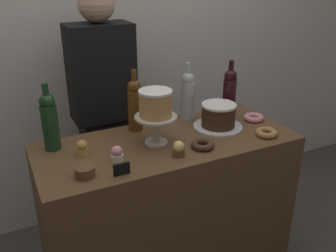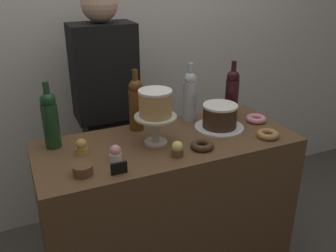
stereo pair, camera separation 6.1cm
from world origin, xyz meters
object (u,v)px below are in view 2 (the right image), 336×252
Objects in this scene: cake_stand_pedestal at (156,125)px; donut_maple at (268,134)px; wine_bottle_dark_red at (232,93)px; cookie_stack at (83,170)px; wine_bottle_clear at (190,95)px; wine_bottle_amber at (136,104)px; cupcake_strawberry at (115,153)px; donut_pink at (256,119)px; cupcake_lemon at (177,149)px; donut_chocolate at (202,145)px; white_layer_cake at (156,103)px; chocolate_round_cake at (220,116)px; cupcake_caramel at (82,147)px; wine_bottle_green at (50,119)px; price_sign_chalkboard at (119,168)px; barista_figure at (107,118)px.

donut_maple is at bearing -16.74° from cake_stand_pedestal.
cookie_stack is (-0.92, -0.31, -0.12)m from wine_bottle_dark_red.
wine_bottle_amber is at bearing -178.94° from wine_bottle_clear.
wine_bottle_clear is 0.61m from cupcake_strawberry.
wine_bottle_clear is 0.40m from donut_pink.
wine_bottle_dark_red is 0.59m from cupcake_lemon.
donut_chocolate is 1.33× the size of cookie_stack.
cupcake_lemon is (0.04, -0.16, -0.17)m from white_layer_cake.
cake_stand_pedestal is 0.38m from chocolate_round_cake.
cupcake_caramel is at bearing 179.56° from chocolate_round_cake.
cupcake_lemon is (-0.49, -0.32, -0.11)m from wine_bottle_dark_red.
wine_bottle_green reaches higher than donut_maple.
wine_bottle_amber is at bearing 61.37° from price_sign_chalkboard.
donut_pink is (0.44, 0.17, 0.00)m from donut_chocolate.
cupcake_caramel is 0.97m from donut_pink.
cupcake_strawberry is at bearing -124.93° from wine_bottle_amber.
wine_bottle_clear reaches higher than cupcake_strawberry.
wine_bottle_amber is 4.38× the size of cupcake_caramel.
cupcake_lemon is 0.66× the size of donut_chocolate.
cookie_stack is (-0.43, 0.01, -0.01)m from cupcake_lemon.
wine_bottle_dark_red is 0.20m from donut_pink.
donut_maple is at bearing -16.74° from white_layer_cake.
barista_figure is at bearing 113.51° from donut_chocolate.
price_sign_chalkboard is (-0.80, -0.04, 0.01)m from donut_maple.
wine_bottle_amber is 0.39m from cupcake_lemon.
barista_figure is at bearing 150.23° from wine_bottle_dark_red.
donut_chocolate is at bearing 9.19° from cupcake_lemon.
price_sign_chalkboard is at bearing -67.09° from cupcake_caramel.
chocolate_round_cake reaches higher than cookie_stack.
wine_bottle_dark_red is at bearing 125.05° from donut_pink.
cupcake_strawberry and cupcake_caramel have the same top height.
donut_chocolate is (-0.11, -0.35, -0.13)m from wine_bottle_clear.
cupcake_strawberry is 0.66× the size of donut_chocolate.
cupcake_strawberry is (0.23, -0.25, -0.11)m from wine_bottle_green.
wine_bottle_clear is 1.00× the size of wine_bottle_amber.
donut_pink is (0.33, -0.18, -0.13)m from wine_bottle_clear.
cupcake_strawberry is 0.66× the size of donut_pink.
cupcake_strawberry is 0.17m from cookie_stack.
cupcake_caramel is 1.06× the size of price_sign_chalkboard.
donut_chocolate is at bearing -25.36° from wine_bottle_green.
wine_bottle_clear is at bearing -38.08° from barista_figure.
wine_bottle_green and wine_bottle_dark_red have the same top height.
price_sign_chalkboard is at bearing -177.18° from donut_maple.
donut_pink is at bearing 2.96° from cake_stand_pedestal.
barista_figure is at bearing 135.10° from chocolate_round_cake.
cupcake_lemon and cupcake_strawberry have the same top height.
wine_bottle_dark_red is at bearing 92.76° from donut_maple.
cupcake_strawberry is 0.41m from donut_chocolate.
wine_bottle_clear is 2.91× the size of donut_maple.
wine_bottle_amber is at bearing 26.63° from cupcake_caramel.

